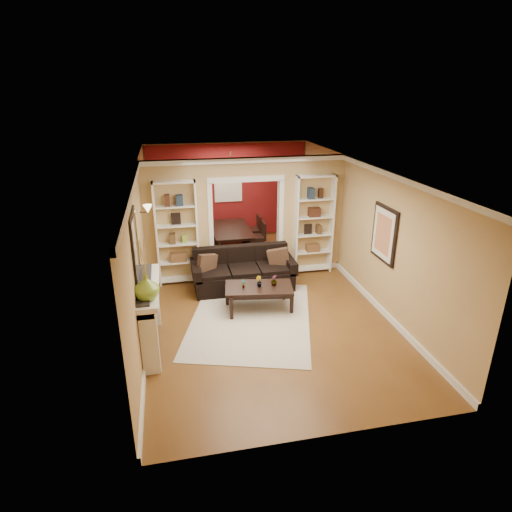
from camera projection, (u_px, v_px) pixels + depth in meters
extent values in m
plane|color=brown|center=(257.00, 296.00, 9.02)|extent=(8.00, 8.00, 0.00)
plane|color=white|center=(257.00, 167.00, 8.03)|extent=(8.00, 8.00, 0.00)
plane|color=tan|center=(228.00, 191.00, 12.17)|extent=(8.00, 0.00, 8.00)
plane|color=tan|center=(329.00, 345.00, 4.88)|extent=(8.00, 0.00, 8.00)
plane|color=tan|center=(141.00, 243.00, 8.10)|extent=(0.00, 8.00, 8.00)
plane|color=tan|center=(362.00, 228.00, 8.95)|extent=(0.00, 8.00, 8.00)
cube|color=tan|center=(246.00, 218.00, 9.62)|extent=(4.50, 0.15, 2.70)
cube|color=maroon|center=(228.00, 192.00, 12.15)|extent=(4.44, 0.04, 2.64)
cube|color=#8CA5CC|center=(228.00, 185.00, 12.03)|extent=(0.78, 0.03, 0.98)
cube|color=beige|center=(251.00, 318.00, 8.14)|extent=(2.99, 3.58, 0.01)
cube|color=black|center=(243.00, 269.00, 9.23)|extent=(2.21, 0.95, 0.86)
cube|color=#533623|center=(207.00, 264.00, 8.99)|extent=(0.44, 0.33, 0.44)
cube|color=#533623|center=(279.00, 258.00, 9.28)|extent=(0.47, 0.26, 0.45)
cube|color=black|center=(259.00, 298.00, 8.39)|extent=(1.39, 0.89, 0.49)
imported|color=#336626|center=(243.00, 284.00, 8.21)|extent=(0.11, 0.11, 0.18)
imported|color=#336626|center=(259.00, 282.00, 8.26)|extent=(0.15, 0.15, 0.21)
imported|color=#336626|center=(274.00, 280.00, 8.32)|extent=(0.13, 0.13, 0.21)
cube|color=white|center=(177.00, 234.00, 9.24)|extent=(0.90, 0.30, 2.30)
cube|color=white|center=(313.00, 225.00, 9.83)|extent=(0.90, 0.30, 2.30)
cube|color=white|center=(152.00, 316.00, 7.04)|extent=(0.32, 1.70, 1.16)
imported|color=olive|center=(146.00, 287.00, 6.28)|extent=(0.49, 0.49, 0.40)
cube|color=silver|center=(135.00, 248.00, 6.57)|extent=(0.03, 0.95, 1.10)
cube|color=#FFE0A5|center=(145.00, 210.00, 8.44)|extent=(0.18, 0.18, 0.22)
cube|color=black|center=(384.00, 234.00, 7.96)|extent=(0.04, 0.85, 1.05)
imported|color=black|center=(232.00, 239.00, 11.41)|extent=(1.79, 1.00, 0.63)
cube|color=black|center=(213.00, 241.00, 10.99)|extent=(0.53, 0.53, 0.84)
cube|color=black|center=(255.00, 237.00, 11.20)|extent=(0.51, 0.51, 0.87)
cube|color=black|center=(210.00, 232.00, 11.53)|extent=(0.56, 0.56, 0.90)
cube|color=black|center=(250.00, 230.00, 11.74)|extent=(0.44, 0.44, 0.88)
cube|color=#3D271B|center=(235.00, 176.00, 10.74)|extent=(0.50, 0.50, 0.30)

